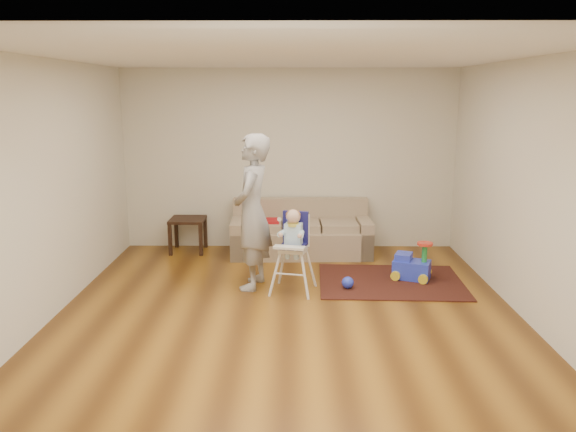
{
  "coord_description": "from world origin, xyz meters",
  "views": [
    {
      "loc": [
        0.05,
        -5.7,
        2.35
      ],
      "look_at": [
        0.0,
        0.4,
        1.0
      ],
      "focal_mm": 35.0,
      "sensor_mm": 36.0,
      "label": 1
    }
  ],
  "objects_px": {
    "sofa": "(301,228)",
    "ride_on_toy": "(412,260)",
    "adult": "(252,212)",
    "toy_ball": "(348,283)",
    "high_chair": "(293,252)",
    "side_table": "(188,235)"
  },
  "relations": [
    {
      "from": "side_table",
      "to": "adult",
      "type": "bearing_deg",
      "value": -55.26
    },
    {
      "from": "toy_ball",
      "to": "adult",
      "type": "bearing_deg",
      "value": 175.26
    },
    {
      "from": "sofa",
      "to": "ride_on_toy",
      "type": "xyz_separation_m",
      "value": [
        1.4,
        -1.13,
        -0.13
      ]
    },
    {
      "from": "side_table",
      "to": "adult",
      "type": "height_order",
      "value": "adult"
    },
    {
      "from": "side_table",
      "to": "adult",
      "type": "distance_m",
      "value": 2.02
    },
    {
      "from": "high_chair",
      "to": "adult",
      "type": "relative_size",
      "value": 0.54
    },
    {
      "from": "sofa",
      "to": "adult",
      "type": "xyz_separation_m",
      "value": [
        -0.61,
        -1.42,
        0.55
      ]
    },
    {
      "from": "sofa",
      "to": "side_table",
      "type": "xyz_separation_m",
      "value": [
        -1.69,
        0.14,
        -0.14
      ]
    },
    {
      "from": "high_chair",
      "to": "sofa",
      "type": "bearing_deg",
      "value": 98.45
    },
    {
      "from": "ride_on_toy",
      "to": "adult",
      "type": "bearing_deg",
      "value": -150.46
    },
    {
      "from": "sofa",
      "to": "toy_ball",
      "type": "xyz_separation_m",
      "value": [
        0.55,
        -1.51,
        -0.31
      ]
    },
    {
      "from": "ride_on_toy",
      "to": "toy_ball",
      "type": "relative_size",
      "value": 3.41
    },
    {
      "from": "sofa",
      "to": "ride_on_toy",
      "type": "height_order",
      "value": "sofa"
    },
    {
      "from": "sofa",
      "to": "side_table",
      "type": "relative_size",
      "value": 4.02
    },
    {
      "from": "adult",
      "to": "ride_on_toy",
      "type": "bearing_deg",
      "value": 107.77
    },
    {
      "from": "sofa",
      "to": "side_table",
      "type": "bearing_deg",
      "value": 173.9
    },
    {
      "from": "toy_ball",
      "to": "high_chair",
      "type": "distance_m",
      "value": 0.78
    },
    {
      "from": "sofa",
      "to": "adult",
      "type": "bearing_deg",
      "value": -114.5
    },
    {
      "from": "side_table",
      "to": "toy_ball",
      "type": "distance_m",
      "value": 2.79
    },
    {
      "from": "side_table",
      "to": "toy_ball",
      "type": "height_order",
      "value": "side_table"
    },
    {
      "from": "high_chair",
      "to": "adult",
      "type": "bearing_deg",
      "value": 174.28
    },
    {
      "from": "sofa",
      "to": "ride_on_toy",
      "type": "bearing_deg",
      "value": -40.3
    }
  ]
}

